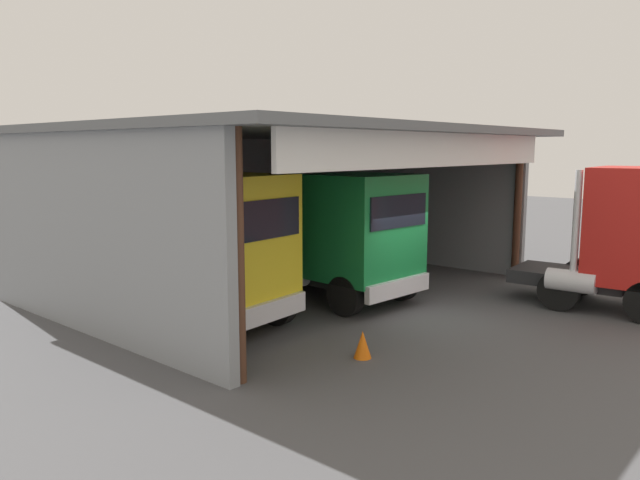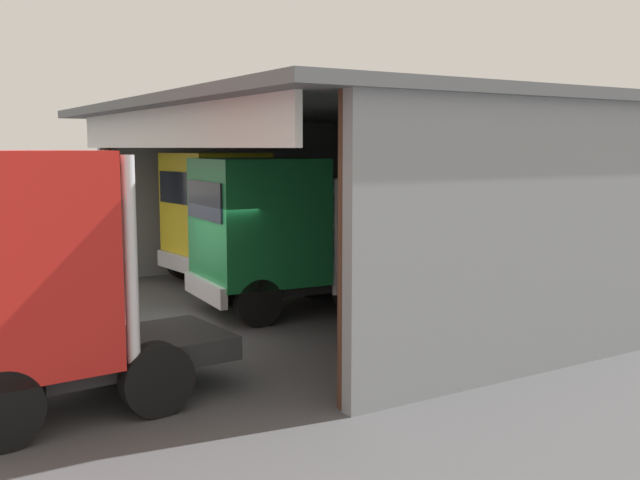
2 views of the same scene
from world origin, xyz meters
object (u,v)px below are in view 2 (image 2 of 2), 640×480
Objects in this scene: truck_green_center_bay at (268,232)px; oil_drum at (551,283)px; truck_red_yard_outside at (28,279)px; traffic_cone at (103,288)px; tool_cart at (621,292)px; truck_yellow_center_left_bay at (225,216)px.

truck_green_center_bay is 7.11m from oil_drum.
truck_red_yard_outside reaches higher than oil_drum.
oil_drum is 11.07m from traffic_cone.
tool_cart reaches higher than oil_drum.
tool_cart is 1.79× the size of traffic_cone.
traffic_cone is (0.62, -3.61, -1.58)m from truck_yellow_center_left_bay.
truck_yellow_center_left_bay is 10.35m from tool_cart.
truck_green_center_bay reaches higher than oil_drum.
oil_drum reaches higher than traffic_cone.
truck_green_center_bay is 1.14× the size of truck_red_yard_outside.
truck_red_yard_outside reaches higher than traffic_cone.
traffic_cone is at bearing -129.06° from tool_cart.
oil_drum is at bearing -143.19° from truck_yellow_center_left_bay.
truck_yellow_center_left_bay is at bearing -6.24° from truck_green_center_bay.
truck_yellow_center_left_bay is 1.14× the size of truck_red_yard_outside.
tool_cart is (1.83, 0.19, 0.06)m from oil_drum.
truck_green_center_bay is at bearing -111.29° from oil_drum.
truck_red_yard_outside is at bearing -22.02° from traffic_cone.
truck_green_center_bay is at bearing 40.28° from traffic_cone.
truck_yellow_center_left_bay is 9.03× the size of traffic_cone.
tool_cart reaches higher than traffic_cone.
traffic_cone is at bearing -25.94° from truck_red_yard_outside.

